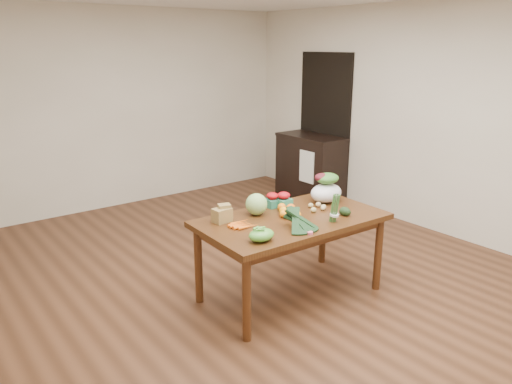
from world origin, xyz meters
TOP-DOWN VIEW (x-y plane):
  - floor at (0.00, 0.00)m, footprint 6.00×6.00m
  - room_walls at (0.00, 0.00)m, footprint 5.02×6.02m
  - dining_table at (0.00, -0.51)m, footprint 1.66×0.96m
  - doorway_dark at (2.48, 1.60)m, footprint 0.02×1.00m
  - cabinet at (2.22, 1.60)m, footprint 0.52×1.02m
  - dish_towel at (1.96, 1.40)m, footprint 0.02×0.28m
  - paper_bag at (-0.54, -0.23)m, footprint 0.21×0.18m
  - cabbage at (-0.20, -0.26)m, footprint 0.19×0.19m
  - strawberry_basket_a at (0.06, -0.18)m, footprint 0.12×0.12m
  - strawberry_basket_b at (0.14, -0.24)m, footprint 0.13×0.13m
  - orange_a at (-0.02, -0.43)m, footprint 0.08×0.08m
  - orange_b at (0.04, -0.33)m, footprint 0.08×0.08m
  - orange_c at (0.07, -0.42)m, footprint 0.09×0.09m
  - mandarin_cluster at (0.01, -0.49)m, footprint 0.19×0.19m
  - carrots at (-0.47, -0.42)m, footprint 0.23×0.20m
  - snap_pea_bag at (-0.54, -0.78)m, footprint 0.21×0.16m
  - kale_bunch at (-0.14, -0.80)m, footprint 0.33×0.41m
  - asparagus_bundle at (0.21, -0.81)m, footprint 0.08×0.12m
  - potato_a at (0.25, -0.53)m, footprint 0.06×0.05m
  - potato_b at (0.35, -0.54)m, footprint 0.05×0.04m
  - potato_c at (0.39, -0.44)m, footprint 0.05×0.05m
  - potato_d at (0.32, -0.41)m, footprint 0.05×0.05m
  - potato_e at (0.38, -0.52)m, footprint 0.06×0.05m
  - avocado_a at (0.41, -0.76)m, footprint 0.10×0.13m
  - avocado_b at (0.44, -0.72)m, footprint 0.09×0.11m
  - salad_bag at (0.56, -0.37)m, footprint 0.34×0.26m

SIDE VIEW (x-z plane):
  - floor at x=0.00m, z-range 0.00..0.00m
  - dining_table at x=0.00m, z-range 0.00..0.75m
  - cabinet at x=2.22m, z-range 0.00..0.94m
  - dish_towel at x=1.96m, z-range 0.33..0.78m
  - carrots at x=-0.47m, z-range 0.75..0.78m
  - potato_b at x=0.35m, z-range 0.75..0.79m
  - potato_d at x=0.32m, z-range 0.75..0.79m
  - potato_c at x=0.39m, z-range 0.75..0.80m
  - potato_e at x=0.38m, z-range 0.75..0.80m
  - potato_a at x=0.25m, z-range 0.75..0.80m
  - avocado_b at x=0.44m, z-range 0.75..0.81m
  - avocado_a at x=0.41m, z-range 0.75..0.82m
  - orange_b at x=0.04m, z-range 0.75..0.83m
  - orange_a at x=-0.02m, z-range 0.75..0.83m
  - orange_c at x=0.07m, z-range 0.75..0.84m
  - snap_pea_bag at x=-0.54m, z-range 0.75..0.85m
  - mandarin_cluster at x=0.01m, z-range 0.75..0.85m
  - strawberry_basket_a at x=0.06m, z-range 0.75..0.86m
  - strawberry_basket_b at x=0.14m, z-range 0.75..0.86m
  - paper_bag at x=-0.54m, z-range 0.75..0.90m
  - kale_bunch at x=-0.14m, z-range 0.75..0.91m
  - cabbage at x=-0.20m, z-range 0.75..0.94m
  - asparagus_bundle at x=0.21m, z-range 0.75..1.00m
  - salad_bag at x=0.56m, z-range 0.75..1.01m
  - doorway_dark at x=2.48m, z-range 0.00..2.10m
  - room_walls at x=0.00m, z-range 0.00..2.70m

